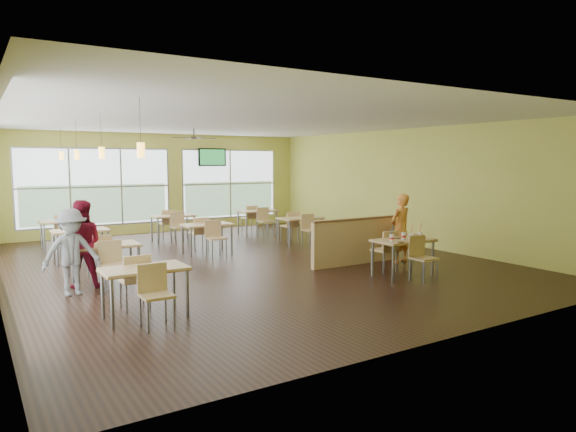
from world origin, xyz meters
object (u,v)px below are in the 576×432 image
object	(u,v)px
half_wall_divider	(356,241)
main_table	(403,245)
man_plaid	(400,228)
food_basket	(416,236)

from	to	relation	value
half_wall_divider	main_table	bearing A→B (deg)	-90.00
man_plaid	food_basket	world-z (taller)	man_plaid
half_wall_divider	food_basket	bearing A→B (deg)	-75.30
man_plaid	food_basket	xyz separation A→B (m)	(-0.58, -1.05, -0.00)
main_table	man_plaid	size ratio (longest dim) A/B	0.97
main_table	food_basket	bearing A→B (deg)	1.71
main_table	food_basket	xyz separation A→B (m)	(0.38, 0.01, 0.15)
main_table	half_wall_divider	distance (m)	1.45
man_plaid	food_basket	size ratio (longest dim) A/B	6.20
main_table	half_wall_divider	xyz separation A→B (m)	(0.00, 1.45, -0.11)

